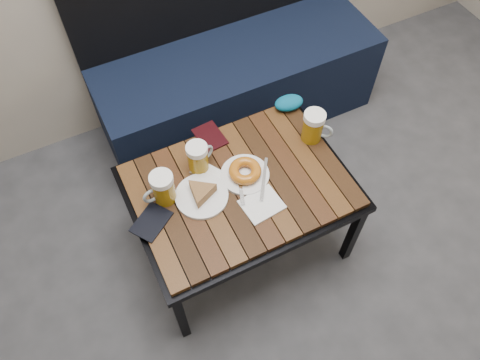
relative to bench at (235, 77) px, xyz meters
name	(u,v)px	position (x,y,z in m)	size (l,w,h in m)	color
bench	(235,77)	(0.00, 0.00, 0.00)	(1.40, 0.50, 0.95)	black
cafe_table	(240,190)	(-0.33, -0.71, 0.16)	(0.84, 0.62, 0.47)	black
beer_mug_left	(163,188)	(-0.61, -0.65, 0.27)	(0.13, 0.09, 0.14)	#90670B
beer_mug_centre	(198,157)	(-0.43, -0.57, 0.27)	(0.13, 0.10, 0.13)	#90670B
beer_mug_right	(314,126)	(0.03, -0.64, 0.27)	(0.12, 0.12, 0.14)	#90670B
plate_pie	(201,194)	(-0.48, -0.70, 0.22)	(0.20, 0.20, 0.06)	white
plate_bagel	(245,173)	(-0.29, -0.69, 0.22)	(0.21, 0.23, 0.05)	white
napkin_left	(209,181)	(-0.43, -0.65, 0.20)	(0.17, 0.17, 0.01)	white
napkin_right	(262,205)	(-0.30, -0.83, 0.20)	(0.15, 0.13, 0.01)	white
passport_navy	(151,222)	(-0.69, -0.72, 0.20)	(0.10, 0.14, 0.01)	black
passport_burgundy	(210,137)	(-0.33, -0.45, 0.20)	(0.10, 0.14, 0.01)	black
knit_pouch	(289,103)	(0.03, -0.45, 0.23)	(0.13, 0.08, 0.05)	#054F85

